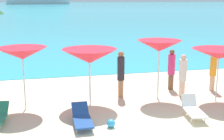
% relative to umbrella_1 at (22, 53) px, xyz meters
% --- Properties ---
extents(ground_plane, '(50.00, 100.00, 0.30)m').
position_rel_umbrella_1_xyz_m(ground_plane, '(3.76, 6.57, -2.21)').
color(ground_plane, beige).
extents(ocean_water, '(650.00, 440.00, 0.02)m').
position_rel_umbrella_1_xyz_m(ocean_water, '(3.76, 224.42, -2.05)').
color(ocean_water, '#38B7CC').
rests_on(ocean_water, ground_plane).
extents(umbrella_1, '(1.72, 1.72, 2.28)m').
position_rel_umbrella_1_xyz_m(umbrella_1, '(0.00, 0.00, 0.00)').
color(umbrella_1, silver).
rests_on(umbrella_1, ground_plane).
extents(umbrella_2, '(2.03, 2.03, 2.14)m').
position_rel_umbrella_1_xyz_m(umbrella_2, '(2.39, -0.00, -0.20)').
color(umbrella_2, silver).
rests_on(umbrella_2, ground_plane).
extents(umbrella_3, '(1.87, 1.87, 2.38)m').
position_rel_umbrella_1_xyz_m(umbrella_3, '(5.15, 0.06, 0.09)').
color(umbrella_3, silver).
rests_on(umbrella_3, ground_plane).
extents(umbrella_4, '(2.26, 2.26, 2.08)m').
position_rel_umbrella_1_xyz_m(umbrella_4, '(7.27, -0.76, -0.18)').
color(umbrella_4, silver).
rests_on(umbrella_4, ground_plane).
extents(lounge_chair_0, '(0.57, 1.52, 0.55)m').
position_rel_umbrella_1_xyz_m(lounge_chair_0, '(1.82, -1.95, -1.81)').
color(lounge_chair_0, '#1E478C').
rests_on(lounge_chair_0, ground_plane).
extents(lounge_chair_3, '(0.69, 1.35, 0.67)m').
position_rel_umbrella_1_xyz_m(lounge_chair_3, '(5.57, -2.12, -1.76)').
color(lounge_chair_3, white).
rests_on(lounge_chair_3, ground_plane).
extents(beachgoer_0, '(0.28, 0.28, 1.75)m').
position_rel_umbrella_1_xyz_m(beachgoer_0, '(7.89, 0.60, -1.12)').
color(beachgoer_0, '#DBAA84').
rests_on(beachgoer_0, ground_plane).
extents(beachgoer_1, '(0.32, 0.32, 1.76)m').
position_rel_umbrella_1_xyz_m(beachgoer_1, '(6.23, 0.12, -1.13)').
color(beachgoer_1, beige).
rests_on(beachgoer_1, ground_plane).
extents(beachgoer_3, '(0.29, 0.29, 1.92)m').
position_rel_umbrella_1_xyz_m(beachgoer_3, '(3.74, 0.55, -1.02)').
color(beachgoer_3, '#A3704C').
rests_on(beachgoer_3, ground_plane).
extents(beachgoer_4, '(0.31, 0.31, 1.80)m').
position_rel_umbrella_1_xyz_m(beachgoer_4, '(6.20, 1.17, -1.10)').
color(beachgoer_4, brown).
rests_on(beachgoer_4, ground_plane).
extents(beach_ball, '(0.27, 0.27, 0.27)m').
position_rel_umbrella_1_xyz_m(beach_ball, '(2.67, -2.33, -1.93)').
color(beach_ball, '#3399D8').
rests_on(beach_ball, ground_plane).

